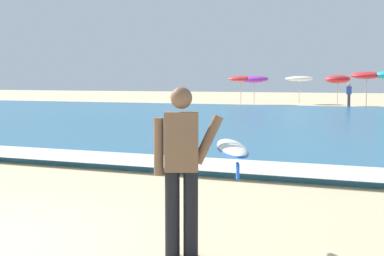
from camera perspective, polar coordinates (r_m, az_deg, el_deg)
name	(u,v)px	position (r m, az deg, el deg)	size (l,w,h in m)	color
sea	(320,123)	(24.71, 12.25, 0.51)	(120.00, 28.00, 0.14)	teal
surf_foam	(181,162)	(11.97, -1.07, -3.31)	(120.00, 1.71, 0.01)	white
surfer_with_board	(203,157)	(5.98, 1.05, -2.82)	(1.31, 2.21, 1.73)	black
beach_umbrella_0	(241,79)	(44.35, 4.73, 4.75)	(1.91, 1.93, 2.16)	beige
beach_umbrella_1	(254,79)	(44.42, 6.01, 4.69)	(2.11, 2.14, 2.19)	beige
beach_umbrella_2	(299,79)	(45.83, 10.29, 4.69)	(2.14, 2.15, 2.13)	beige
beach_umbrella_3	(338,79)	(42.90, 13.84, 4.58)	(1.75, 1.78, 2.20)	beige
beach_umbrella_4	(367,75)	(42.12, 16.47, 4.89)	(2.15, 2.18, 2.45)	beige
beachgoer_near_row_mid	(349,94)	(41.45, 14.86, 3.16)	(0.32, 0.20, 1.58)	#383842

